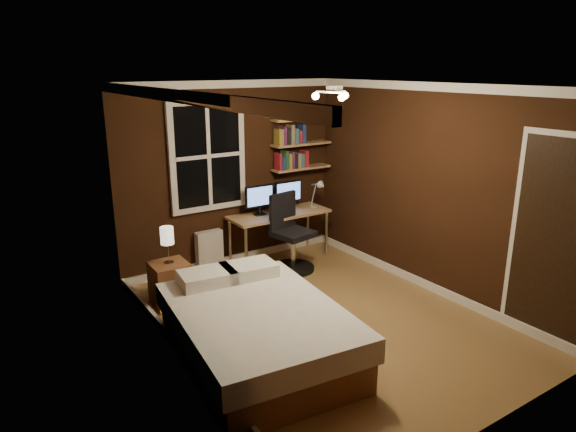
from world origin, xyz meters
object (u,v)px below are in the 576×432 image
nightstand (170,284)px  desk_lamp (317,193)px  bedside_lamp (168,245)px  monitor_right (288,195)px  monitor_left (259,200)px  radiator (209,250)px  desk (279,217)px  office_chair (291,241)px  bed (257,331)px

nightstand → desk_lamp: desk_lamp is taller
bedside_lamp → monitor_right: size_ratio=1.00×
monitor_left → monitor_right: size_ratio=1.00×
bedside_lamp → monitor_right: 2.13m
monitor_right → desk_lamp: 0.42m
radiator → desk: size_ratio=0.38×
radiator → office_chair: bearing=-32.2°
bed → nightstand: bearing=105.6°
office_chair → nightstand: bearing=173.5°
bed → monitor_left: bearing=65.0°
nightstand → office_chair: 1.78m
bed → radiator: 2.35m
bedside_lamp → desk_lamp: size_ratio=0.99×
monitor_left → office_chair: size_ratio=0.42×
radiator → monitor_left: (0.73, -0.12, 0.63)m
desk → monitor_right: 0.35m
monitor_left → desk: bearing=-14.8°
nightstand → monitor_left: size_ratio=1.17×
radiator → bedside_lamp: bearing=-139.1°
bedside_lamp → monitor_left: bearing=21.2°
monitor_right → office_chair: bearing=-120.0°
nightstand → radiator: size_ratio=0.93×
bed → office_chair: bearing=54.4°
nightstand → bedside_lamp: bearing=0.0°
bedside_lamp → monitor_left: (1.56, 0.60, 0.17)m
bed → radiator: bearing=82.0°
monitor_left → desk_lamp: desk_lamp is taller
radiator → desk_lamp: 1.74m
bedside_lamp → bed: bearing=-80.7°
bedside_lamp → desk: 1.92m
radiator → desk_lamp: size_ratio=1.24×
radiator → nightstand: bearing=-139.1°
monitor_left → office_chair: monitor_left is taller
desk → monitor_left: (-0.27, 0.07, 0.27)m
radiator → desk_lamp: (1.59, -0.28, 0.64)m
bedside_lamp → office_chair: bearing=4.3°
nightstand → radiator: (0.83, 0.72, 0.02)m
desk_lamp → monitor_left: bearing=169.1°
nightstand → bedside_lamp: (0.00, 0.00, 0.47)m
bed → desk: bearing=59.1°
bed → office_chair: (1.51, 1.69, 0.12)m
bed → office_chair: size_ratio=2.02×
nightstand → monitor_left: monitor_left is taller
desk → monitor_right: (0.20, 0.07, 0.27)m
bedside_lamp → radiator: bearing=40.9°
desk → office_chair: bearing=-100.2°
monitor_left → office_chair: (0.20, -0.47, -0.50)m
monitor_right → desk_lamp: desk_lamp is taller
bed → desk: (1.58, 2.08, 0.34)m
desk_lamp → office_chair: bearing=-155.1°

